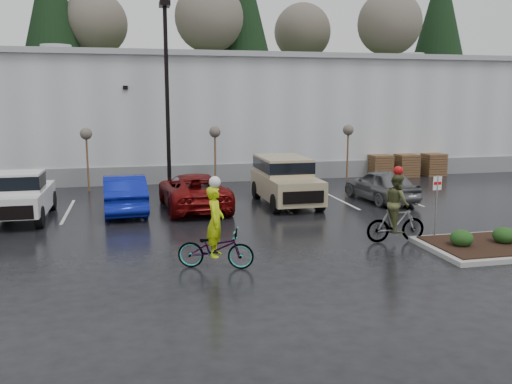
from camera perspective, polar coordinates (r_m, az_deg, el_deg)
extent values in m
plane|color=black|center=(17.06, 7.53, -6.12)|extent=(120.00, 120.00, 0.00)
cube|color=silver|center=(37.81, -4.19, 8.10)|extent=(60.00, 15.00, 7.00)
cube|color=slate|center=(30.64, -1.93, 2.07)|extent=(60.00, 0.12, 1.00)
cube|color=#999B9E|center=(37.86, -4.26, 13.48)|extent=(60.50, 15.50, 0.30)
cube|color=#263E19|center=(60.64, -7.58, 8.26)|extent=(80.00, 25.00, 6.00)
cylinder|color=black|center=(27.40, -9.32, 9.41)|extent=(0.20, 0.20, 9.00)
cube|color=black|center=(27.75, -9.60, 18.94)|extent=(0.50, 1.00, 0.25)
cylinder|color=#502D20|center=(28.61, -17.31, 2.88)|extent=(0.10, 0.10, 2.80)
sphere|color=#4C423C|center=(28.47, -17.46, 5.87)|extent=(0.60, 0.60, 0.60)
cylinder|color=#502D20|center=(28.85, -4.31, 3.36)|extent=(0.10, 0.10, 2.80)
sphere|color=#4C423C|center=(28.72, -4.35, 6.33)|extent=(0.60, 0.60, 0.60)
cylinder|color=#502D20|center=(30.88, 9.60, 3.68)|extent=(0.10, 0.10, 2.80)
sphere|color=#4C423C|center=(30.76, 9.68, 6.46)|extent=(0.60, 0.60, 0.60)
cube|color=#502D20|center=(32.89, 12.93, 2.67)|extent=(1.20, 1.20, 1.35)
cube|color=#502D20|center=(33.67, 15.53, 2.72)|extent=(1.20, 1.20, 1.35)
cube|color=#502D20|center=(34.56, 18.16, 2.77)|extent=(1.20, 1.20, 1.35)
ellipsoid|color=black|center=(17.90, 20.83, -4.57)|extent=(0.70, 0.70, 0.52)
ellipsoid|color=black|center=(18.77, 24.65, -4.18)|extent=(0.70, 0.70, 0.52)
cylinder|color=gray|center=(18.63, 18.41, -1.70)|extent=(0.05, 0.05, 2.20)
cube|color=white|center=(18.48, 18.56, 0.88)|extent=(0.30, 0.02, 0.45)
cube|color=red|center=(18.47, 18.57, 0.87)|extent=(0.26, 0.02, 0.10)
imported|color=#0D1991|center=(22.97, -13.68, -0.15)|extent=(1.91, 4.84, 1.57)
imported|color=#690909|center=(23.18, -6.59, 0.10)|extent=(2.81, 5.61, 1.52)
imported|color=slate|center=(25.37, 13.01, 0.71)|extent=(2.22, 4.51, 1.48)
imported|color=#3F3F44|center=(15.13, -4.27, -5.95)|extent=(2.26, 1.39, 1.12)
imported|color=#B3D40B|center=(14.94, -4.30, -3.11)|extent=(0.67, 0.83, 1.96)
sphere|color=silver|center=(14.73, -4.36, 1.04)|extent=(0.32, 0.32, 0.32)
imported|color=#3F3F44|center=(18.36, 14.50, -3.25)|extent=(1.95, 0.63, 1.21)
imported|color=#484C28|center=(18.22, 14.60, -1.12)|extent=(0.54, 0.94, 1.91)
sphere|color=#990C0C|center=(18.05, 14.74, 2.18)|extent=(0.31, 0.31, 0.31)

